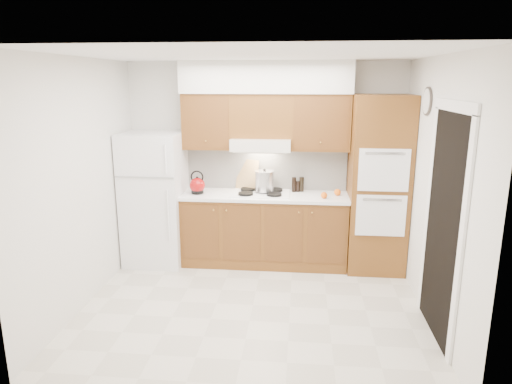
{
  "coord_description": "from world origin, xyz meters",
  "views": [
    {
      "loc": [
        0.47,
        -4.47,
        2.37
      ],
      "look_at": [
        -0.01,
        0.45,
        1.15
      ],
      "focal_mm": 32.0,
      "sensor_mm": 36.0,
      "label": 1
    }
  ],
  "objects_px": {
    "fridge": "(155,198)",
    "kettle": "(197,185)",
    "oven_cabinet": "(378,185)",
    "stock_pot": "(264,181)"
  },
  "relations": [
    {
      "from": "kettle",
      "to": "stock_pot",
      "type": "xyz_separation_m",
      "value": [
        0.86,
        0.12,
        0.05
      ]
    },
    {
      "from": "fridge",
      "to": "kettle",
      "type": "relative_size",
      "value": 8.64
    },
    {
      "from": "oven_cabinet",
      "to": "stock_pot",
      "type": "xyz_separation_m",
      "value": [
        -1.42,
        0.08,
        -0.0
      ]
    },
    {
      "from": "oven_cabinet",
      "to": "kettle",
      "type": "height_order",
      "value": "oven_cabinet"
    },
    {
      "from": "oven_cabinet",
      "to": "stock_pot",
      "type": "bearing_deg",
      "value": 176.81
    },
    {
      "from": "fridge",
      "to": "oven_cabinet",
      "type": "height_order",
      "value": "oven_cabinet"
    },
    {
      "from": "fridge",
      "to": "kettle",
      "type": "bearing_deg",
      "value": -0.41
    },
    {
      "from": "kettle",
      "to": "stock_pot",
      "type": "relative_size",
      "value": 0.79
    },
    {
      "from": "oven_cabinet",
      "to": "stock_pot",
      "type": "distance_m",
      "value": 1.42
    },
    {
      "from": "stock_pot",
      "to": "fridge",
      "type": "bearing_deg",
      "value": -175.42
    }
  ]
}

